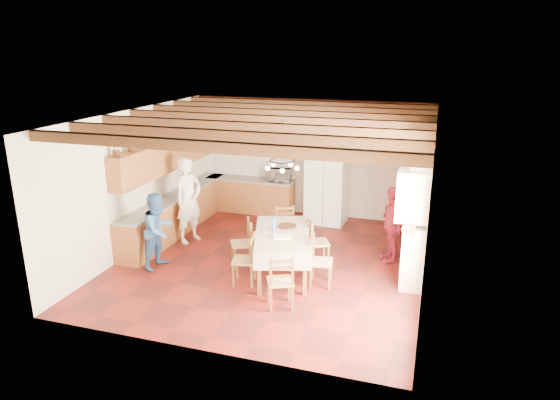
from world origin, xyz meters
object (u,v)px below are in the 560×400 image
at_px(hutch, 419,191).
at_px(chair_right_far, 318,241).
at_px(chair_left_far, 241,243).
at_px(chair_end_far, 286,229).
at_px(refrigerator, 327,185).
at_px(person_woman_red, 392,224).
at_px(chair_left_near, 244,259).
at_px(chair_end_near, 280,280).
at_px(person_woman_blue, 159,230).
at_px(dining_table, 282,237).
at_px(person_man, 189,200).
at_px(microwave, 280,175).
at_px(chair_right_near, 321,261).

height_order(hutch, chair_right_far, hutch).
bearing_deg(chair_left_far, chair_end_far, 117.55).
bearing_deg(hutch, chair_end_far, -152.44).
xyz_separation_m(refrigerator, person_woman_red, (1.76, -1.95, -0.16)).
height_order(chair_end_far, person_woman_red, person_woman_red).
bearing_deg(chair_left_near, chair_end_near, 43.88).
height_order(hutch, person_woman_blue, hutch).
xyz_separation_m(hutch, chair_left_near, (-2.93, -3.14, -0.68)).
bearing_deg(chair_right_far, dining_table, 113.92).
height_order(chair_left_near, chair_right_far, same).
xyz_separation_m(person_man, microwave, (1.38, 2.40, 0.08)).
xyz_separation_m(chair_right_far, person_man, (-3.04, 0.34, 0.49)).
distance_m(hutch, chair_right_far, 2.71).
relative_size(chair_left_near, person_woman_red, 0.60).
height_order(dining_table, person_man, person_man).
relative_size(refrigerator, hutch, 0.82).
height_order(chair_left_far, microwave, microwave).
distance_m(chair_left_near, microwave, 4.08).
bearing_deg(chair_end_near, person_woman_blue, -41.75).
relative_size(dining_table, chair_right_far, 2.25).
bearing_deg(chair_right_far, person_woman_red, -93.32).
bearing_deg(chair_left_far, refrigerator, 130.63).
bearing_deg(person_man, microwave, -9.47).
bearing_deg(chair_end_near, chair_end_far, -100.61).
bearing_deg(microwave, chair_right_near, -73.16).
distance_m(refrigerator, chair_right_near, 3.54).
height_order(chair_left_near, chair_end_far, same).
distance_m(hutch, person_woman_blue, 5.65).
distance_m(chair_left_near, person_woman_blue, 1.90).
relative_size(chair_left_far, chair_right_near, 1.00).
bearing_deg(microwave, chair_left_far, -97.40).
bearing_deg(chair_right_near, hutch, -36.41).
bearing_deg(person_man, dining_table, -91.67).
distance_m(person_woman_red, microwave, 3.73).
relative_size(hutch, dining_table, 1.08).
bearing_deg(person_woman_blue, person_woman_red, -59.56).
bearing_deg(chair_end_far, person_woman_red, -19.00).
bearing_deg(chair_end_far, microwave, 87.81).
relative_size(chair_left_far, chair_right_far, 1.00).
height_order(person_man, person_woman_red, person_man).
xyz_separation_m(chair_left_near, person_woman_blue, (-1.87, 0.19, 0.28)).
xyz_separation_m(refrigerator, chair_end_near, (0.17, -4.43, -0.47)).
distance_m(chair_right_near, person_woman_blue, 3.27).
xyz_separation_m(dining_table, chair_left_far, (-0.89, 0.15, -0.29)).
xyz_separation_m(chair_right_near, microwave, (-1.93, 3.64, 0.57)).
bearing_deg(person_woman_red, refrigerator, -161.42).
distance_m(dining_table, chair_right_far, 0.92).
xyz_separation_m(person_man, person_woman_blue, (0.06, -1.41, -0.20)).
bearing_deg(person_woman_red, chair_end_far, -110.13).
xyz_separation_m(chair_end_near, person_woman_red, (1.58, 2.48, 0.31)).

